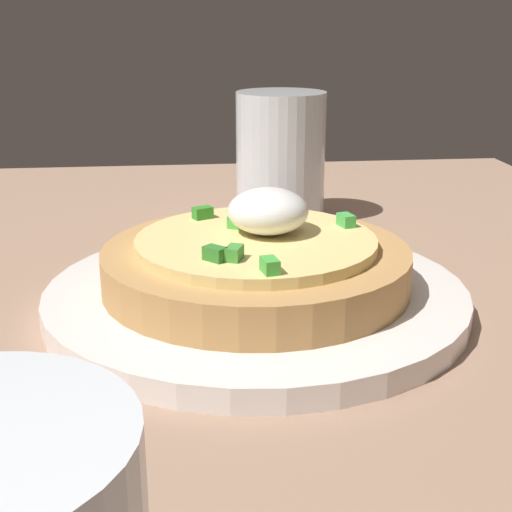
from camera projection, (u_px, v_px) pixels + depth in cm
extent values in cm
cube|color=#9B7962|center=(202.00, 359.00, 42.51)|extent=(101.46, 79.83, 2.84)
cylinder|color=white|center=(256.00, 296.00, 46.13)|extent=(26.68, 26.68, 1.45)
cylinder|color=tan|center=(256.00, 267.00, 45.49)|extent=(19.34, 19.34, 2.55)
cylinder|color=#ECD281|center=(256.00, 242.00, 44.97)|extent=(15.09, 15.09, 0.69)
ellipsoid|color=white|center=(268.00, 211.00, 45.32)|extent=(5.10, 5.10, 2.86)
cube|color=green|center=(265.00, 209.00, 49.86)|extent=(1.49, 1.24, 0.80)
cube|color=#338E2B|center=(203.00, 213.00, 48.81)|extent=(1.27, 1.50, 0.80)
cube|color=green|center=(346.00, 220.00, 47.06)|extent=(1.45, 1.11, 0.80)
cube|color=green|center=(270.00, 266.00, 38.61)|extent=(1.41, 1.03, 0.80)
cube|color=green|center=(238.00, 222.00, 46.60)|extent=(1.26, 1.50, 0.80)
cube|color=green|center=(235.00, 254.00, 40.40)|extent=(1.49, 1.22, 0.80)
cube|color=#317C2B|center=(215.00, 256.00, 40.10)|extent=(1.47, 1.47, 0.80)
cylinder|color=silver|center=(281.00, 157.00, 64.20)|extent=(7.92, 7.92, 11.47)
cylinder|color=#C0751B|center=(280.00, 176.00, 64.74)|extent=(6.97, 6.97, 7.28)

